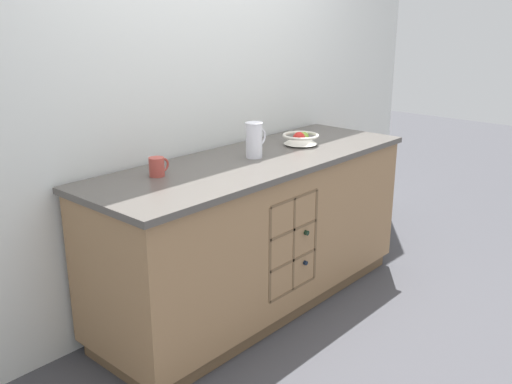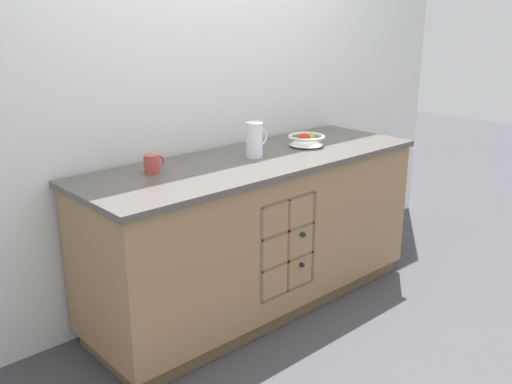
% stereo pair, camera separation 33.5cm
% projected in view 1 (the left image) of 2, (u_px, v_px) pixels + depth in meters
% --- Properties ---
extents(ground_plane, '(14.00, 14.00, 0.00)m').
position_uv_depth(ground_plane, '(256.00, 303.00, 3.58)').
color(ground_plane, '#424247').
extents(back_wall, '(4.52, 0.06, 2.55)m').
position_uv_depth(back_wall, '(206.00, 93.00, 3.44)').
color(back_wall, silver).
rests_on(back_wall, ground_plane).
extents(kitchen_island, '(2.16, 0.71, 0.93)m').
position_uv_depth(kitchen_island, '(256.00, 232.00, 3.43)').
color(kitchen_island, brown).
rests_on(kitchen_island, ground_plane).
extents(fruit_bowl, '(0.23, 0.23, 0.09)m').
position_uv_depth(fruit_bowl, '(301.00, 138.00, 3.60)').
color(fruit_bowl, silver).
rests_on(fruit_bowl, kitchen_island).
extents(white_pitcher, '(0.15, 0.10, 0.21)m').
position_uv_depth(white_pitcher, '(254.00, 139.00, 3.28)').
color(white_pitcher, white).
rests_on(white_pitcher, kitchen_island).
extents(ceramic_mug, '(0.12, 0.08, 0.10)m').
position_uv_depth(ceramic_mug, '(157.00, 167.00, 2.92)').
color(ceramic_mug, '#B7473D').
rests_on(ceramic_mug, kitchen_island).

